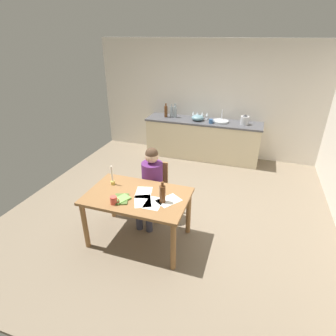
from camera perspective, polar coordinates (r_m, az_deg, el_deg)
name	(u,v)px	position (r m, az deg, el deg)	size (l,w,h in m)	color
ground_plane	(173,208)	(4.69, 1.16, -8.53)	(5.20, 5.20, 0.04)	#7A6B56
wall_back	(207,100)	(6.52, 8.34, 14.11)	(5.20, 0.12, 2.60)	silver
kitchen_counter	(202,139)	(6.42, 7.23, 6.07)	(2.62, 0.64, 0.90)	beige
dining_table	(138,202)	(3.70, -6.44, -7.06)	(1.37, 0.86, 0.75)	olive
chair_at_table	(155,186)	(4.30, -2.87, -3.91)	(0.40, 0.40, 0.89)	olive
person_seated	(151,181)	(4.09, -3.66, -2.77)	(0.32, 0.59, 1.19)	#592666
coffee_mug	(114,200)	(3.48, -11.37, -6.68)	(0.13, 0.09, 0.10)	#D84C3F
candlestick	(113,179)	(3.90, -11.64, -2.35)	(0.06, 0.06, 0.29)	gold
book_magazine	(121,199)	(3.57, -9.88, -6.48)	(0.18, 0.25, 0.02)	#4F6D31
book_cookery	(122,199)	(3.56, -9.80, -6.53)	(0.14, 0.21, 0.03)	#76B953
paper_letter	(169,200)	(3.50, 0.15, -6.87)	(0.21, 0.30, 0.00)	white
paper_bill	(144,192)	(3.68, -5.16, -5.17)	(0.21, 0.30, 0.00)	white
paper_envelope	(154,203)	(3.46, -3.07, -7.42)	(0.21, 0.30, 0.00)	white
paper_receipt	(143,201)	(3.51, -5.37, -6.97)	(0.21, 0.30, 0.00)	white
wine_bottle_on_table	(163,194)	(3.41, -1.17, -5.43)	(0.08, 0.08, 0.29)	#593319
sink_unit	(220,121)	(6.21, 11.03, 9.69)	(0.36, 0.36, 0.24)	#B2B7BC
bottle_oil	(166,111)	(6.48, -0.44, 11.90)	(0.07, 0.07, 0.32)	#593319
bottle_vinegar	(172,112)	(6.47, 0.75, 11.80)	(0.06, 0.06, 0.30)	#8C999E
bottle_wine_red	(175,112)	(6.45, 1.50, 11.83)	(0.08, 0.08, 0.32)	#8C999E
mixing_bowl	(198,118)	(6.26, 6.27, 10.51)	(0.28, 0.28, 0.13)	#668C99
stovetop_kettle	(245,120)	(6.15, 15.90, 9.72)	(0.18, 0.18, 0.22)	#B7BABF
wine_glass_near_sink	(207,114)	(6.38, 8.27, 11.14)	(0.07, 0.07, 0.15)	silver
wine_glass_by_kettle	(202,114)	(6.40, 7.25, 11.25)	(0.07, 0.07, 0.15)	silver
wine_glass_back_left	(197,114)	(6.42, 6.20, 11.36)	(0.07, 0.07, 0.15)	silver
wine_glass_back_right	(193,113)	(6.44, 5.39, 11.45)	(0.07, 0.07, 0.15)	silver
teacup_on_counter	(211,121)	(6.09, 9.06, 9.73)	(0.12, 0.09, 0.09)	#33598C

